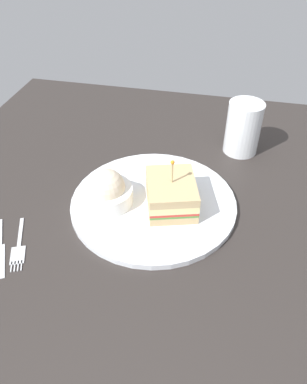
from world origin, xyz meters
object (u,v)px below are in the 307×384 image
Objects in this scene: knife at (0,250)px; drink_glass at (243,131)px; plate at (153,203)px; sandwich_half_center at (171,194)px; fork at (18,249)px; coleslaw_bowl at (107,191)px.

drink_glass is at bearing -133.91° from knife.
plate is 26.21cm from drink_glass.
drink_glass is at bearing -116.99° from sandwich_half_center.
plate reaches higher than fork.
drink_glass reaches higher than sandwich_half_center.
sandwich_half_center is 1.08× the size of fork.
drink_glass reaches higher than knife.
coleslaw_bowl is at bearing 46.25° from drink_glass.
knife is at bearing 19.35° from fork.
fork is 2.88cm from knife.
drink_glass reaches higher than coleslaw_bowl.
coleslaw_bowl is 32.46cm from drink_glass.
knife is at bearing 31.89° from sandwich_half_center.
plate is 2.67× the size of drink_glass.
drink_glass is at bearing -132.41° from fork.
sandwich_half_center reaches higher than plate.
plate is 2.66× the size of fork.
fork is at bearing 33.24° from sandwich_half_center.
sandwich_half_center is 24.68cm from drink_glass.
plate is 2.49× the size of knife.
fork is (10.88, 13.04, -3.36)cm from coleslaw_bowl.
plate is 4.58cm from sandwich_half_center.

